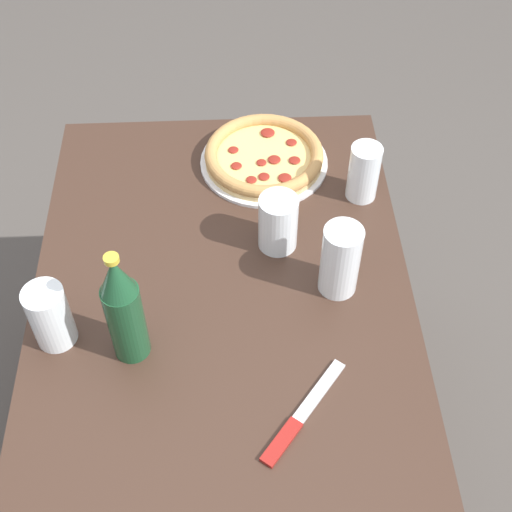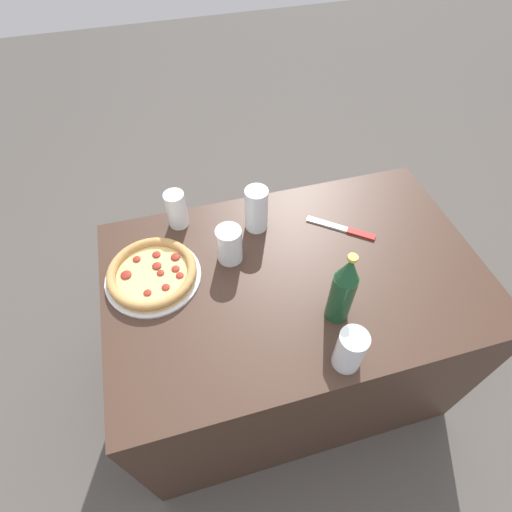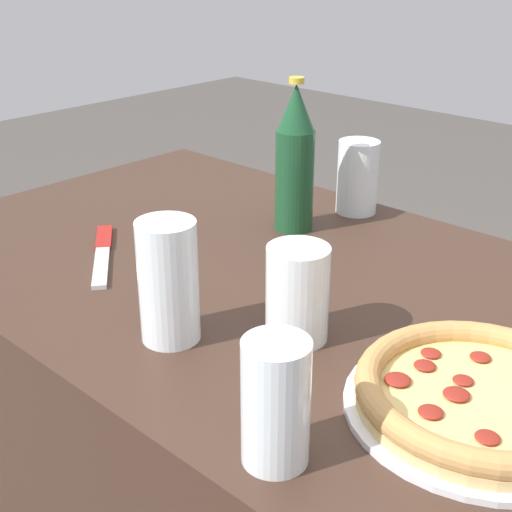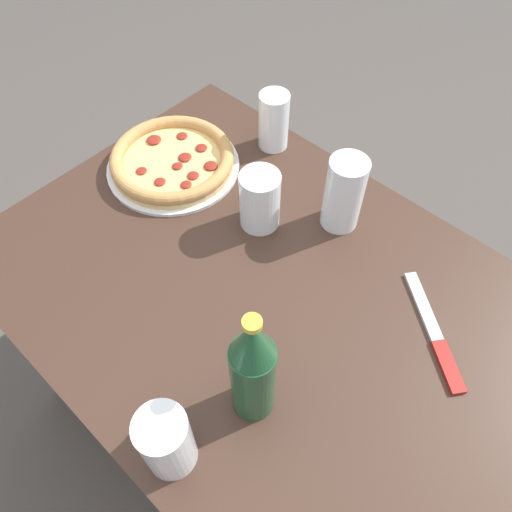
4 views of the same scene
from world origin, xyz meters
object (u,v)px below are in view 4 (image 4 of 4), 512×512
object	(u,v)px
pizza_pepperoni	(173,161)
glass_water	(343,196)
glass_lemonade	(274,124)
knife	(435,335)
beer_bottle	(253,369)
glass_mango_juice	(260,202)
glass_red_wine	(167,443)

from	to	relation	value
pizza_pepperoni	glass_water	bearing A→B (deg)	-161.02
glass_lemonade	knife	xyz separation A→B (m)	(-0.53, 0.18, -0.06)
beer_bottle	knife	distance (m)	0.36
glass_lemonade	glass_mango_juice	xyz separation A→B (m)	(-0.13, 0.19, -0.00)
glass_water	knife	world-z (taller)	glass_water
pizza_pepperoni	glass_lemonade	bearing A→B (deg)	-118.15
beer_bottle	knife	xyz separation A→B (m)	(-0.15, -0.30, -0.12)
glass_lemonade	glass_red_wine	size ratio (longest dim) A/B	0.99
glass_lemonade	glass_red_wine	world-z (taller)	glass_red_wine
glass_red_wine	glass_mango_juice	bearing A→B (deg)	-63.34
glass_lemonade	glass_mango_juice	distance (m)	0.24
glass_red_wine	beer_bottle	world-z (taller)	beer_bottle
pizza_pepperoni	glass_lemonade	xyz separation A→B (m)	(-0.11, -0.21, 0.04)
glass_red_wine	knife	bearing A→B (deg)	-112.80
glass_lemonade	glass_water	bearing A→B (deg)	161.86
glass_mango_juice	beer_bottle	distance (m)	0.38
glass_red_wine	glass_lemonade	bearing A→B (deg)	-60.59
pizza_pepperoni	glass_mango_juice	distance (m)	0.25
pizza_pepperoni	glass_red_wine	distance (m)	0.62
glass_lemonade	beer_bottle	xyz separation A→B (m)	(-0.38, 0.48, 0.07)
glass_mango_juice	beer_bottle	xyz separation A→B (m)	(-0.25, 0.28, 0.07)
glass_red_wine	glass_water	bearing A→B (deg)	-79.81
glass_mango_juice	glass_lemonade	bearing A→B (deg)	-55.03
beer_bottle	pizza_pepperoni	bearing A→B (deg)	-28.68
glass_water	knife	xyz separation A→B (m)	(-0.28, 0.10, -0.07)
knife	glass_water	bearing A→B (deg)	-18.79
glass_mango_juice	glass_water	bearing A→B (deg)	-136.82
pizza_pepperoni	beer_bottle	bearing A→B (deg)	151.32
glass_lemonade	knife	bearing A→B (deg)	161.52
glass_mango_juice	glass_red_wine	world-z (taller)	glass_red_wine
glass_lemonade	glass_red_wine	distance (m)	0.71
glass_water	knife	bearing A→B (deg)	161.21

